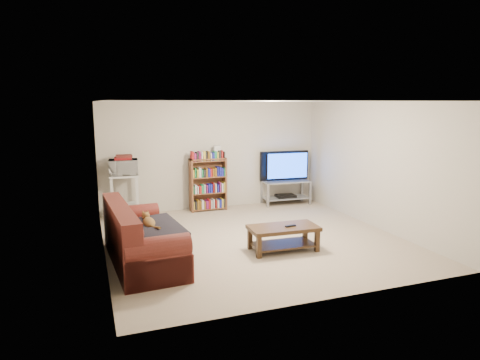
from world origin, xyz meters
name	(u,v)px	position (x,y,z in m)	size (l,w,h in m)	color
floor	(253,239)	(0.00, 0.00, 0.00)	(5.00, 5.00, 0.00)	#BFAA8E
ceiling	(254,101)	(0.00, 0.00, 2.40)	(5.00, 5.00, 0.00)	white
wall_back	(213,155)	(0.00, 2.50, 1.20)	(5.00, 5.00, 0.00)	beige
wall_front	(332,204)	(0.00, -2.50, 1.20)	(5.00, 5.00, 0.00)	beige
wall_left	(101,181)	(-2.50, 0.00, 1.20)	(5.00, 5.00, 0.00)	beige
wall_right	(375,165)	(2.50, 0.00, 1.20)	(5.00, 5.00, 0.00)	beige
sofa	(138,243)	(-2.03, -0.47, 0.32)	(1.05, 2.16, 0.90)	maroon
blanket	(152,230)	(-1.84, -0.60, 0.53)	(0.81, 1.05, 0.10)	black
cat	(149,223)	(-1.86, -0.41, 0.59)	(0.23, 0.57, 0.17)	brown
coffee_table	(283,234)	(0.25, -0.70, 0.28)	(1.14, 0.61, 0.41)	#3B2715
remote	(291,226)	(0.35, -0.76, 0.42)	(0.18, 0.05, 0.02)	black
tv_stand	(286,188)	(1.71, 2.23, 0.38)	(1.14, 0.57, 0.56)	#999EA3
television	(286,166)	(1.71, 2.23, 0.91)	(1.20, 0.16, 0.69)	black
dvd_player	(285,196)	(1.71, 2.23, 0.19)	(0.45, 0.31, 0.06)	black
bookshelf	(208,184)	(-0.18, 2.26, 0.61)	(0.82, 0.26, 1.17)	brown
shelf_clutter	(212,153)	(-0.08, 2.28, 1.28)	(0.60, 0.19, 0.28)	silver
microwave_stand	(125,191)	(-1.99, 2.17, 0.59)	(0.61, 0.46, 0.92)	silver
microwave	(123,167)	(-1.99, 2.17, 1.08)	(0.57, 0.39, 0.31)	silver
game_boxes	(123,158)	(-1.99, 2.17, 1.26)	(0.34, 0.29, 0.05)	maroon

